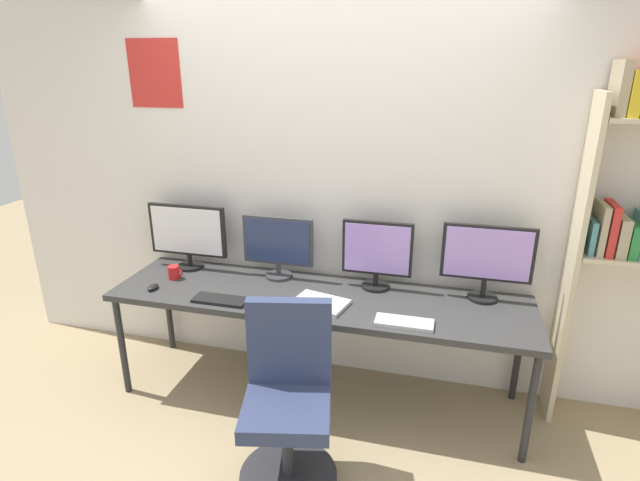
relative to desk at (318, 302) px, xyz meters
The scene contains 13 objects.
ground_plane 0.92m from the desk, 90.00° to the right, with size 12.00×12.00×0.00m, color #9E8966.
wall_back 0.74m from the desk, 90.17° to the left, with size 5.03×0.11×2.60m.
desk is the anchor object (origin of this frame).
office_chair 0.77m from the desk, 87.93° to the right, with size 0.53×0.53×0.99m.
monitor_far_left 1.06m from the desk, 167.98° to the left, with size 0.57×0.18×0.46m.
monitor_center_left 0.48m from the desk, 147.43° to the left, with size 0.48×0.18×0.43m.
monitor_center_right 0.49m from the desk, 32.57° to the left, with size 0.45×0.18×0.45m.
monitor_far_right 1.07m from the desk, 12.02° to the left, with size 0.54×0.18×0.48m.
keyboard_left 0.61m from the desk, 157.67° to the right, with size 0.33×0.13×0.02m, color black.
keyboard_right 0.61m from the desk, 22.33° to the right, with size 0.32×0.13×0.02m, color silver.
computer_mouse 1.07m from the desk, behind, with size 0.06×0.10×0.03m, color black.
laptop_closed 0.14m from the desk, 69.54° to the right, with size 0.32×0.22×0.02m, color silver.
coffee_mug 1.01m from the desk, behind, with size 0.11×0.08×0.09m.
Camera 1 is at (0.73, -2.15, 2.12)m, focal length 28.08 mm.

